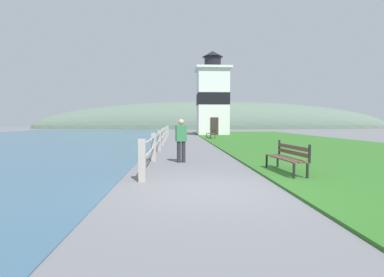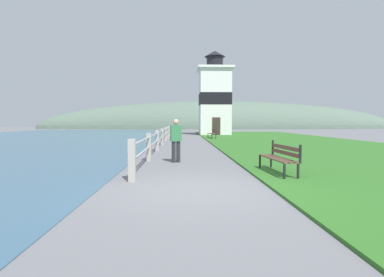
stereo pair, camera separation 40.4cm
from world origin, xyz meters
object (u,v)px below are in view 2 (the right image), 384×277
object	(u,v)px
park_bench_midway	(213,133)
person_strolling	(176,139)
lighthouse	(215,98)
park_bench_near	(280,156)

from	to	relation	value
park_bench_midway	person_strolling	size ratio (longest dim) A/B	1.07
lighthouse	person_strolling	bearing A→B (deg)	-99.79
park_bench_near	park_bench_midway	xyz separation A→B (m)	(-0.05, 18.19, -0.00)
park_bench_midway	person_strolling	world-z (taller)	person_strolling
park_bench_near	person_strolling	world-z (taller)	person_strolling
park_bench_midway	person_strolling	bearing A→B (deg)	72.53
park_bench_near	person_strolling	xyz separation A→B (m)	(-3.06, 2.70, 0.34)
park_bench_midway	person_strolling	distance (m)	15.78
park_bench_midway	lighthouse	distance (m)	8.91
lighthouse	person_strolling	distance (m)	24.09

